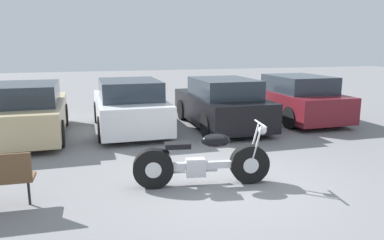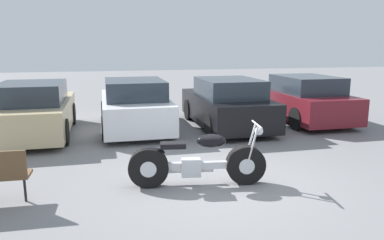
{
  "view_description": "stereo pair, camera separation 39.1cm",
  "coord_description": "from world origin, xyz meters",
  "px_view_note": "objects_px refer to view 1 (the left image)",
  "views": [
    {
      "loc": [
        -2.34,
        -5.97,
        2.45
      ],
      "look_at": [
        -0.12,
        1.62,
        0.85
      ],
      "focal_mm": 35.0,
      "sensor_mm": 36.0,
      "label": 1
    },
    {
      "loc": [
        -1.96,
        -6.07,
        2.45
      ],
      "look_at": [
        -0.12,
        1.62,
        0.85
      ],
      "focal_mm": 35.0,
      "sensor_mm": 36.0,
      "label": 2
    }
  ],
  "objects_px": {
    "parked_car_champagne": "(27,112)",
    "parked_car_maroon": "(295,99)",
    "parked_car_black": "(221,104)",
    "motorcycle": "(200,162)",
    "parked_car_white": "(129,106)"
  },
  "relations": [
    {
      "from": "motorcycle",
      "to": "parked_car_black",
      "type": "height_order",
      "value": "parked_car_black"
    },
    {
      "from": "motorcycle",
      "to": "parked_car_maroon",
      "type": "height_order",
      "value": "parked_car_maroon"
    },
    {
      "from": "parked_car_black",
      "to": "motorcycle",
      "type": "bearing_deg",
      "value": -114.95
    },
    {
      "from": "motorcycle",
      "to": "parked_car_champagne",
      "type": "xyz_separation_m",
      "value": [
        -3.36,
        4.57,
        0.26
      ]
    },
    {
      "from": "parked_car_champagne",
      "to": "parked_car_maroon",
      "type": "relative_size",
      "value": 1.0
    },
    {
      "from": "parked_car_champagne",
      "to": "parked_car_maroon",
      "type": "bearing_deg",
      "value": 1.57
    },
    {
      "from": "parked_car_white",
      "to": "parked_car_black",
      "type": "relative_size",
      "value": 1.0
    },
    {
      "from": "motorcycle",
      "to": "parked_car_white",
      "type": "distance_m",
      "value": 4.84
    },
    {
      "from": "parked_car_white",
      "to": "parked_car_black",
      "type": "height_order",
      "value": "same"
    },
    {
      "from": "motorcycle",
      "to": "parked_car_black",
      "type": "bearing_deg",
      "value": 65.05
    },
    {
      "from": "parked_car_white",
      "to": "parked_car_maroon",
      "type": "relative_size",
      "value": 1.0
    },
    {
      "from": "parked_car_black",
      "to": "parked_car_maroon",
      "type": "relative_size",
      "value": 1.0
    },
    {
      "from": "motorcycle",
      "to": "parked_car_black",
      "type": "relative_size",
      "value": 0.59
    },
    {
      "from": "parked_car_champagne",
      "to": "parked_car_maroon",
      "type": "height_order",
      "value": "same"
    },
    {
      "from": "parked_car_black",
      "to": "parked_car_champagne",
      "type": "bearing_deg",
      "value": 178.65
    }
  ]
}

